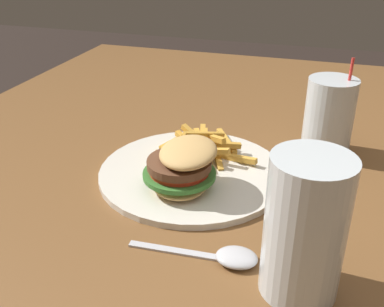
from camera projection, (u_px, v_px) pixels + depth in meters
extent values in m
cube|color=brown|center=(293.00, 190.00, 0.71)|extent=(1.44, 1.42, 0.03)
cylinder|color=brown|center=(120.00, 158.00, 1.60)|extent=(0.07, 0.07, 0.71)
cylinder|color=silver|center=(192.00, 172.00, 0.72)|extent=(0.30, 0.30, 0.01)
ellipsoid|color=tan|center=(180.00, 182.00, 0.67)|extent=(0.13, 0.12, 0.02)
cylinder|color=#38752D|center=(179.00, 174.00, 0.66)|extent=(0.14, 0.14, 0.01)
cylinder|color=red|center=(179.00, 169.00, 0.66)|extent=(0.11, 0.11, 0.01)
cylinder|color=brown|center=(179.00, 163.00, 0.65)|extent=(0.12, 0.12, 0.01)
ellipsoid|color=tan|center=(188.00, 152.00, 0.64)|extent=(0.13, 0.12, 0.04)
cube|color=gold|center=(197.00, 150.00, 0.74)|extent=(0.03, 0.07, 0.02)
cube|color=gold|center=(198.00, 151.00, 0.74)|extent=(0.07, 0.04, 0.01)
cube|color=gold|center=(224.00, 145.00, 0.76)|extent=(0.03, 0.06, 0.02)
cube|color=gold|center=(201.00, 144.00, 0.75)|extent=(0.08, 0.05, 0.02)
cube|color=gold|center=(205.00, 141.00, 0.75)|extent=(0.07, 0.03, 0.02)
cube|color=gold|center=(197.00, 138.00, 0.76)|extent=(0.04, 0.07, 0.03)
cube|color=gold|center=(182.00, 144.00, 0.77)|extent=(0.08, 0.05, 0.01)
cube|color=gold|center=(176.00, 155.00, 0.75)|extent=(0.05, 0.06, 0.03)
cube|color=gold|center=(233.00, 158.00, 0.74)|extent=(0.03, 0.08, 0.02)
cube|color=gold|center=(211.00, 137.00, 0.76)|extent=(0.05, 0.06, 0.02)
cube|color=gold|center=(208.00, 151.00, 0.73)|extent=(0.02, 0.08, 0.02)
cube|color=gold|center=(185.00, 162.00, 0.72)|extent=(0.06, 0.05, 0.01)
cube|color=gold|center=(226.00, 141.00, 0.80)|extent=(0.08, 0.05, 0.01)
cube|color=gold|center=(201.00, 138.00, 0.80)|extent=(0.06, 0.05, 0.01)
cube|color=gold|center=(192.00, 136.00, 0.79)|extent=(0.07, 0.02, 0.03)
cube|color=gold|center=(216.00, 153.00, 0.74)|extent=(0.08, 0.04, 0.03)
cube|color=gold|center=(189.00, 144.00, 0.76)|extent=(0.05, 0.06, 0.03)
cube|color=gold|center=(174.00, 142.00, 0.79)|extent=(0.08, 0.03, 0.01)
cube|color=gold|center=(202.00, 142.00, 0.76)|extent=(0.09, 0.03, 0.03)
cube|color=gold|center=(204.00, 135.00, 0.75)|extent=(0.06, 0.06, 0.03)
cylinder|color=silver|center=(305.00, 228.00, 0.46)|extent=(0.09, 0.09, 0.16)
cylinder|color=#B26B19|center=(304.00, 235.00, 0.47)|extent=(0.08, 0.08, 0.14)
cylinder|color=silver|center=(329.00, 117.00, 0.77)|extent=(0.08, 0.08, 0.13)
cylinder|color=#EFA819|center=(328.00, 125.00, 0.77)|extent=(0.07, 0.07, 0.10)
cylinder|color=red|center=(344.00, 109.00, 0.75)|extent=(0.02, 0.01, 0.17)
ellipsoid|color=silver|center=(237.00, 257.00, 0.53)|extent=(0.04, 0.05, 0.01)
cube|color=silver|center=(174.00, 251.00, 0.55)|extent=(0.02, 0.12, 0.00)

